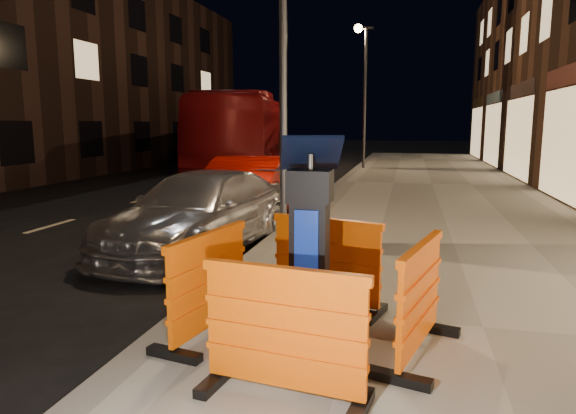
% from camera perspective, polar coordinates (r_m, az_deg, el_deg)
% --- Properties ---
extents(ground_plane, '(120.00, 120.00, 0.00)m').
position_cam_1_polar(ground_plane, '(5.93, -10.00, -11.80)').
color(ground_plane, black).
rests_on(ground_plane, ground).
extents(sidewalk, '(6.00, 60.00, 0.15)m').
position_cam_1_polar(sidewalk, '(5.52, 20.83, -13.09)').
color(sidewalk, gray).
rests_on(sidewalk, ground).
extents(kerb, '(0.30, 60.00, 0.15)m').
position_cam_1_polar(kerb, '(5.90, -10.02, -11.13)').
color(kerb, slate).
rests_on(kerb, ground).
extents(parking_kiosk, '(0.67, 0.67, 1.76)m').
position_cam_1_polar(parking_kiosk, '(4.51, 2.42, -4.69)').
color(parking_kiosk, black).
rests_on(parking_kiosk, sidewalk).
extents(barrier_front, '(1.32, 0.69, 0.98)m').
position_cam_1_polar(barrier_front, '(3.75, -0.44, -13.92)').
color(barrier_front, '#F75C05').
rests_on(barrier_front, sidewalk).
extents(barrier_back, '(1.36, 0.85, 0.98)m').
position_cam_1_polar(barrier_back, '(5.52, 4.27, -6.29)').
color(barrier_back, '#F75C05').
rests_on(barrier_back, sidewalk).
extents(barrier_kerbside, '(0.75, 1.34, 0.98)m').
position_cam_1_polar(barrier_kerbside, '(4.88, -8.76, -8.46)').
color(barrier_kerbside, '#F75C05').
rests_on(barrier_kerbside, sidewalk).
extents(barrier_bldgside, '(0.83, 1.35, 0.98)m').
position_cam_1_polar(barrier_bldgside, '(4.55, 14.41, -9.98)').
color(barrier_bldgside, '#F75C05').
rests_on(barrier_bldgside, sidewalk).
extents(car_silver, '(2.43, 4.70, 1.30)m').
position_cam_1_polar(car_silver, '(8.84, -9.64, -4.71)').
color(car_silver, silver).
rests_on(car_silver, ground).
extents(car_red, '(1.61, 4.33, 1.41)m').
position_cam_1_polar(car_red, '(11.09, -4.48, -1.76)').
color(car_red, '#9D0B02').
rests_on(car_red, ground).
extents(bus_doubledecker, '(4.87, 12.42, 3.38)m').
position_cam_1_polar(bus_doubledecker, '(23.08, -4.67, 3.99)').
color(bus_doubledecker, maroon).
rests_on(bus_doubledecker, ground).
extents(street_lamp_mid, '(0.12, 0.12, 6.00)m').
position_cam_1_polar(street_lamp_mid, '(8.37, -0.54, 16.36)').
color(street_lamp_mid, '#3F3F44').
rests_on(street_lamp_mid, sidewalk).
extents(street_lamp_far, '(0.12, 0.12, 6.00)m').
position_cam_1_polar(street_lamp_far, '(23.18, 8.53, 11.74)').
color(street_lamp_far, '#3F3F44').
rests_on(street_lamp_far, sidewalk).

